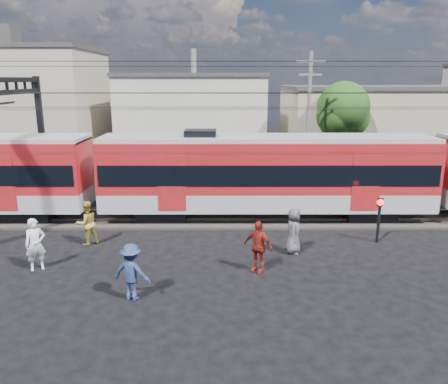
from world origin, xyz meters
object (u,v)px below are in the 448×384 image
at_px(commuter_train, 270,172).
at_px(pedestrian_c, 132,272).
at_px(crossing_signal, 379,212).
at_px(pedestrian_a, 35,244).

height_order(commuter_train, pedestrian_c, commuter_train).
bearing_deg(commuter_train, crossing_signal, -37.19).
relative_size(commuter_train, pedestrian_c, 26.85).
bearing_deg(commuter_train, pedestrian_a, -146.83).
height_order(pedestrian_a, pedestrian_c, pedestrian_a).
relative_size(commuter_train, crossing_signal, 25.49).
bearing_deg(pedestrian_a, crossing_signal, -16.90).
distance_m(pedestrian_a, crossing_signal, 13.80).
bearing_deg(pedestrian_c, crossing_signal, -134.92).
distance_m(pedestrian_a, pedestrian_c, 4.59).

